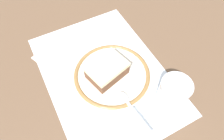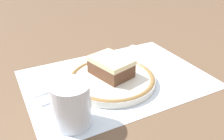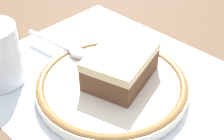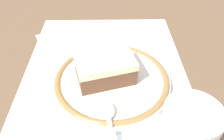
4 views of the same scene
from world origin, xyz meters
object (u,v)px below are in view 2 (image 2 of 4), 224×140
object	(u,v)px
cake_slice	(112,67)
cup	(72,107)
spoon	(71,85)
napkin	(137,56)
plate	(112,79)

from	to	relation	value
cake_slice	cup	world-z (taller)	cup
spoon	napkin	distance (m)	0.26
plate	spoon	size ratio (longest dim) A/B	1.65
spoon	cup	xyz separation A→B (m)	(0.03, 0.10, 0.02)
cake_slice	spoon	size ratio (longest dim) A/B	0.90
spoon	napkin	bearing A→B (deg)	-158.40
plate	spoon	bearing A→B (deg)	-2.91
plate	cake_slice	size ratio (longest dim) A/B	1.83
cake_slice	plate	bearing A→B (deg)	67.64
spoon	napkin	xyz separation A→B (m)	(-0.24, -0.09, -0.02)
plate	spoon	world-z (taller)	spoon
plate	cake_slice	distance (m)	0.03
spoon	napkin	world-z (taller)	spoon
plate	cup	bearing A→B (deg)	35.61
plate	napkin	bearing A→B (deg)	-143.99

